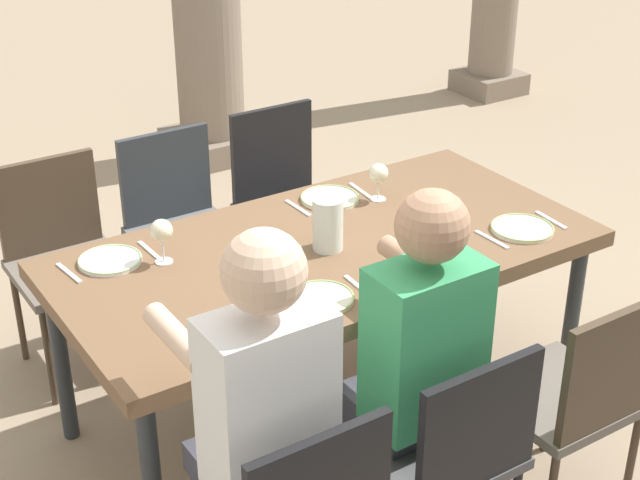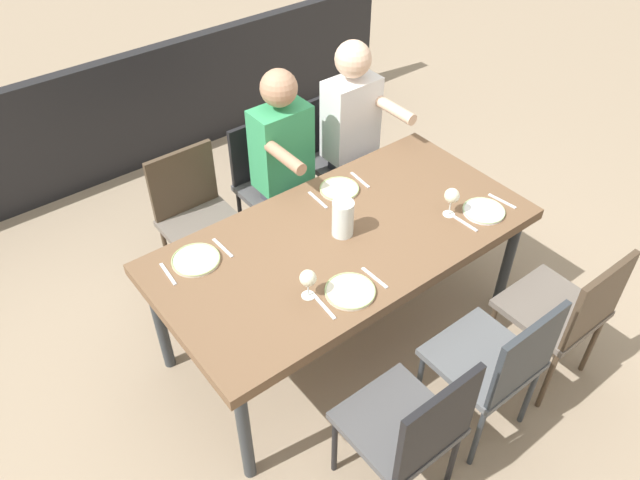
# 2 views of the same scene
# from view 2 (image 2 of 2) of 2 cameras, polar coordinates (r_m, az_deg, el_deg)

# --- Properties ---
(ground_plane) EXTENTS (16.00, 16.00, 0.00)m
(ground_plane) POSITION_cam_2_polar(r_m,az_deg,el_deg) (3.67, 1.94, -8.44)
(ground_plane) COLOR gray
(dining_table) EXTENTS (1.95, 0.98, 0.75)m
(dining_table) POSITION_cam_2_polar(r_m,az_deg,el_deg) (3.17, 2.22, -0.42)
(dining_table) COLOR brown
(dining_table) RESTS_ON ground
(chair_west_north) EXTENTS (0.44, 0.44, 0.88)m
(chair_west_north) POSITION_cam_2_polar(r_m,az_deg,el_deg) (3.31, 21.78, -5.94)
(chair_west_north) COLOR #6A6158
(chair_west_north) RESTS_ON ground
(chair_west_south) EXTENTS (0.44, 0.44, 0.87)m
(chair_west_south) POSITION_cam_2_polar(r_m,az_deg,el_deg) (4.18, 1.57, 8.23)
(chair_west_south) COLOR #4F4F50
(chair_west_south) RESTS_ON ground
(chair_mid_north) EXTENTS (0.44, 0.44, 0.89)m
(chair_mid_north) POSITION_cam_2_polar(r_m,az_deg,el_deg) (2.98, 16.00, -10.66)
(chair_mid_north) COLOR #5B5E61
(chair_mid_north) RESTS_ON ground
(chair_mid_south) EXTENTS (0.44, 0.44, 0.87)m
(chair_mid_south) POSITION_cam_2_polar(r_m,az_deg,el_deg) (3.93, -4.44, 5.63)
(chair_mid_south) COLOR #4F4F50
(chair_mid_south) RESTS_ON ground
(chair_east_north) EXTENTS (0.44, 0.44, 0.90)m
(chair_east_north) POSITION_cam_2_polar(r_m,az_deg,el_deg) (2.71, 8.48, -16.68)
(chair_east_north) COLOR #4F4F50
(chair_east_north) RESTS_ON ground
(chair_east_south) EXTENTS (0.44, 0.44, 0.87)m
(chair_east_south) POSITION_cam_2_polar(r_m,az_deg,el_deg) (3.73, -11.30, 2.46)
(chair_east_south) COLOR #6A6158
(chair_east_south) RESTS_ON ground
(diner_woman_green) EXTENTS (0.35, 0.50, 1.30)m
(diner_woman_green) POSITION_cam_2_polar(r_m,az_deg,el_deg) (3.69, -2.95, 6.60)
(diner_woman_green) COLOR #3F3F4C
(diner_woman_green) RESTS_ON ground
(diner_man_white) EXTENTS (0.35, 0.50, 1.32)m
(diner_man_white) POSITION_cam_2_polar(r_m,az_deg,el_deg) (3.95, 3.42, 9.48)
(diner_man_white) COLOR #3F3F4C
(diner_man_white) RESTS_ON ground
(patio_railing) EXTENTS (4.35, 0.10, 0.90)m
(patio_railing) POSITION_cam_2_polar(r_m,az_deg,el_deg) (4.97, -15.40, 11.66)
(patio_railing) COLOR black
(patio_railing) RESTS_ON ground
(plate_0) EXTENTS (0.22, 0.22, 0.02)m
(plate_0) POSITION_cam_2_polar(r_m,az_deg,el_deg) (3.38, 14.83, 2.61)
(plate_0) COLOR white
(plate_0) RESTS_ON dining_table
(wine_glass_0) EXTENTS (0.08, 0.08, 0.16)m
(wine_glass_0) POSITION_cam_2_polar(r_m,az_deg,el_deg) (3.26, 12.03, 3.95)
(wine_glass_0) COLOR white
(wine_glass_0) RESTS_ON dining_table
(fork_0) EXTENTS (0.04, 0.17, 0.01)m
(fork_0) POSITION_cam_2_polar(r_m,az_deg,el_deg) (3.49, 16.41, 3.46)
(fork_0) COLOR silver
(fork_0) RESTS_ON dining_table
(spoon_0) EXTENTS (0.02, 0.17, 0.01)m
(spoon_0) POSITION_cam_2_polar(r_m,az_deg,el_deg) (3.29, 13.12, 1.54)
(spoon_0) COLOR silver
(spoon_0) RESTS_ON dining_table
(plate_1) EXTENTS (0.22, 0.22, 0.02)m
(plate_1) POSITION_cam_2_polar(r_m,az_deg,el_deg) (3.43, 1.79, 4.72)
(plate_1) COLOR silver
(plate_1) RESTS_ON dining_table
(fork_1) EXTENTS (0.03, 0.17, 0.01)m
(fork_1) POSITION_cam_2_polar(r_m,az_deg,el_deg) (3.51, 3.70, 5.54)
(fork_1) COLOR silver
(fork_1) RESTS_ON dining_table
(spoon_1) EXTENTS (0.03, 0.17, 0.01)m
(spoon_1) POSITION_cam_2_polar(r_m,az_deg,el_deg) (3.35, -0.20, 3.71)
(spoon_1) COLOR silver
(spoon_1) RESTS_ON dining_table
(plate_2) EXTENTS (0.24, 0.24, 0.02)m
(plate_2) POSITION_cam_2_polar(r_m,az_deg,el_deg) (2.84, 2.78, -4.71)
(plate_2) COLOR silver
(plate_2) RESTS_ON dining_table
(wine_glass_2) EXTENTS (0.08, 0.08, 0.15)m
(wine_glass_2) POSITION_cam_2_polar(r_m,az_deg,el_deg) (2.75, -1.11, -3.59)
(wine_glass_2) COLOR white
(wine_glass_2) RESTS_ON dining_table
(fork_2) EXTENTS (0.02, 0.17, 0.01)m
(fork_2) POSITION_cam_2_polar(r_m,az_deg,el_deg) (2.92, 5.04, -3.48)
(fork_2) COLOR silver
(fork_2) RESTS_ON dining_table
(spoon_2) EXTENTS (0.03, 0.17, 0.01)m
(spoon_2) POSITION_cam_2_polar(r_m,az_deg,el_deg) (2.78, 0.39, -6.17)
(spoon_2) COLOR silver
(spoon_2) RESTS_ON dining_table
(plate_3) EXTENTS (0.24, 0.24, 0.02)m
(plate_3) POSITION_cam_2_polar(r_m,az_deg,el_deg) (3.05, -11.35, -1.79)
(plate_3) COLOR silver
(plate_3) RESTS_ON dining_table
(fork_3) EXTENTS (0.02, 0.17, 0.01)m
(fork_3) POSITION_cam_2_polar(r_m,az_deg,el_deg) (3.10, -8.94, -0.72)
(fork_3) COLOR silver
(fork_3) RESTS_ON dining_table
(spoon_3) EXTENTS (0.03, 0.17, 0.01)m
(spoon_3) POSITION_cam_2_polar(r_m,az_deg,el_deg) (3.01, -13.81, -3.05)
(spoon_3) COLOR silver
(spoon_3) RESTS_ON dining_table
(water_pitcher) EXTENTS (0.11, 0.11, 0.20)m
(water_pitcher) POSITION_cam_2_polar(r_m,az_deg,el_deg) (3.09, 2.11, 1.86)
(water_pitcher) COLOR white
(water_pitcher) RESTS_ON dining_table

